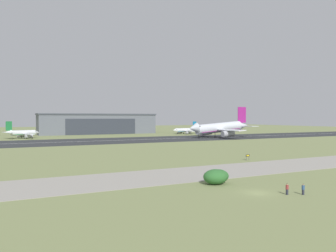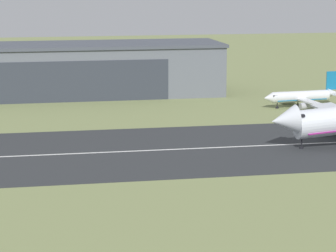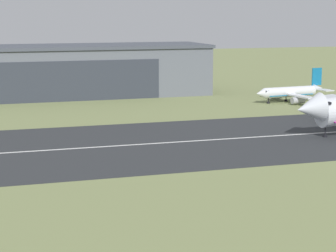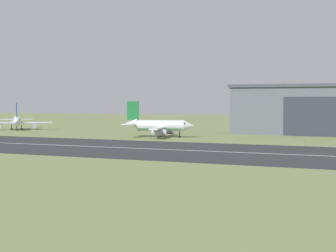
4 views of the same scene
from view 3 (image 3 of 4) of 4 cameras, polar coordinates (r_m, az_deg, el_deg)
hangar_building at (r=191.65m, az=-8.95°, el=4.77°), size 83.69×23.80×14.75m
airplane_parked_east at (r=180.51m, az=10.59°, el=2.91°), size 21.48×21.82×9.02m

